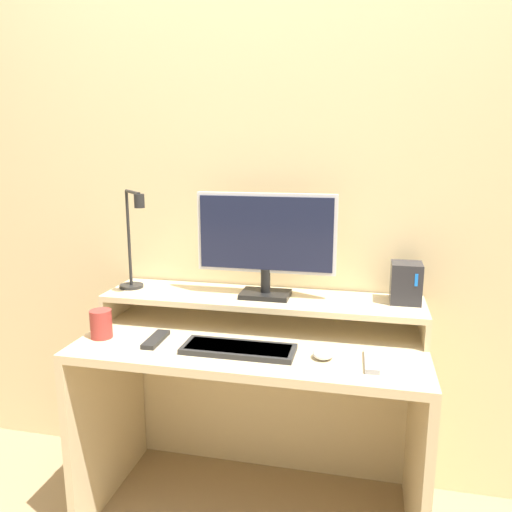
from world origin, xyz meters
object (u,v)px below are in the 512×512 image
Objects in this scene: desk_lamp at (133,246)px; remote_control at (156,339)px; keyboard at (238,349)px; monitor at (266,240)px; mug at (101,324)px; router_dock at (406,283)px; mouse at (323,353)px; remote_secondary at (371,361)px.

remote_control is (0.18, -0.21, -0.28)m from desk_lamp.
keyboard is at bearing -26.31° from desk_lamp.
monitor reaches higher than mug.
mug is at bearing -97.11° from desk_lamp.
monitor reaches higher than keyboard.
keyboard reaches higher than remote_control.
router_dock is 0.94× the size of remote_control.
desk_lamp is at bearing 163.25° from mouse.
monitor is 3.52× the size of router_dock.
monitor is at bearing 82.45° from keyboard.
remote_secondary is at bearing -14.40° from desk_lamp.
desk_lamp is at bearing 129.30° from remote_control.
remote_secondary is (0.91, -0.23, -0.28)m from desk_lamp.
remote_secondary is 1.68× the size of mug.
remote_secondary is (0.15, -0.01, -0.01)m from mouse.
keyboard is 0.43m from remote_secondary.
mouse is 0.46× the size of remote_secondary.
mug is at bearing -164.45° from router_dock.
desk_lamp is at bearing -176.30° from monitor.
keyboard is 2.20× the size of remote_secondary.
desk_lamp is 0.98m from remote_secondary.
mug is (-0.03, -0.22, -0.24)m from desk_lamp.
desk_lamp reaches higher than mug.
remote_control is (-0.58, 0.01, -0.01)m from mouse.
mug is (-0.51, 0.02, 0.04)m from keyboard.
monitor reaches higher than router_dock.
router_dock is 1.89× the size of mouse.
monitor is at bearing 36.15° from remote_control.
remote_control and remote_secondary have the same top height.
remote_secondary is at bearing -1.47° from remote_control.
desk_lamp is 0.33m from mug.
keyboard is (-0.54, -0.31, -0.18)m from router_dock.
monitor is at bearing 132.89° from mouse.
monitor is 1.32× the size of desk_lamp.
remote_secondary is (0.43, 0.00, -0.00)m from keyboard.
monitor reaches higher than mouse.
desk_lamp is 2.67× the size of router_dock.
monitor is 0.52m from desk_lamp.
mouse is at bearing 177.95° from remote_secondary.
remote_control is at bearing 178.53° from remote_secondary.
keyboard is (0.48, -0.24, -0.28)m from desk_lamp.
monitor is 0.53m from remote_control.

